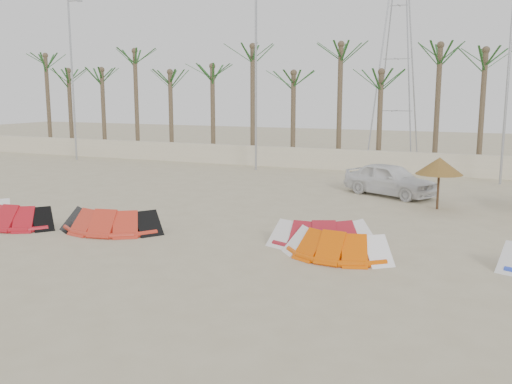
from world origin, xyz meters
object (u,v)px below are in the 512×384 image
at_px(kite_red_right, 326,231).
at_px(parasol_left, 439,166).
at_px(car, 390,179).
at_px(kite_orange, 339,242).
at_px(kite_red_mid, 116,219).
at_px(kite_red_left, 21,215).

xyz_separation_m(kite_red_right, parasol_left, (2.73, 7.07, 1.39)).
relative_size(parasol_left, car, 0.48).
bearing_deg(kite_orange, parasol_left, 76.53).
xyz_separation_m(kite_red_mid, car, (7.61, 10.68, 0.34)).
relative_size(kite_red_mid, kite_red_right, 1.03).
distance_m(kite_red_right, car, 9.50).
distance_m(kite_red_mid, kite_red_right, 7.38).
height_order(kite_red_left, kite_red_right, same).
distance_m(kite_red_left, kite_red_mid, 3.65).
bearing_deg(kite_red_mid, car, 54.52).
distance_m(kite_orange, parasol_left, 8.60).
height_order(kite_red_left, kite_orange, same).
distance_m(kite_red_left, kite_orange, 11.61).
bearing_deg(kite_red_left, kite_orange, 4.17).
bearing_deg(kite_red_mid, parasol_left, 39.52).
xyz_separation_m(kite_red_left, kite_orange, (11.58, 0.84, 0.00)).
relative_size(kite_red_mid, kite_orange, 1.15).
bearing_deg(kite_orange, car, 92.26).
height_order(kite_red_right, car, car).
distance_m(kite_red_mid, car, 13.12).
bearing_deg(parasol_left, kite_red_mid, -140.48).
bearing_deg(kite_red_right, kite_red_mid, -170.75).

